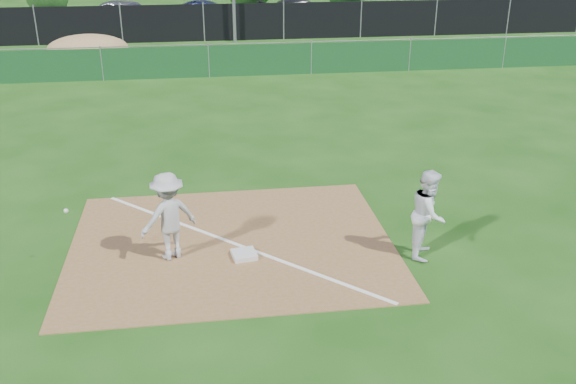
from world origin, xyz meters
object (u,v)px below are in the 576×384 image
at_px(first_base, 244,254).
at_px(runner, 429,214).
at_px(play_at_first, 168,216).
at_px(car_right, 302,12).
at_px(car_left, 128,15).
at_px(car_mid, 209,15).

distance_m(first_base, runner, 3.39).
bearing_deg(play_at_first, car_right, 75.77).
relative_size(first_base, car_left, 0.09).
height_order(car_left, car_mid, car_left).
bearing_deg(first_base, car_mid, 89.66).
bearing_deg(car_left, first_base, -148.46).
xyz_separation_m(car_left, car_right, (9.75, 0.46, -0.11)).
bearing_deg(car_right, car_mid, 77.53).
distance_m(car_left, car_mid, 4.39).
xyz_separation_m(first_base, car_mid, (0.16, 26.89, 0.65)).
relative_size(play_at_first, car_right, 0.47).
xyz_separation_m(play_at_first, runner, (4.59, -0.52, -0.01)).
bearing_deg(car_left, car_mid, -64.27).
xyz_separation_m(runner, car_left, (-7.51, 26.99, 0.01)).
relative_size(runner, car_right, 0.33).
distance_m(first_base, car_mid, 26.90).
height_order(first_base, car_left, car_left).
bearing_deg(car_right, play_at_first, 151.06).
distance_m(runner, car_left, 28.01).
relative_size(first_base, car_mid, 0.10).
bearing_deg(car_mid, first_base, -180.00).
bearing_deg(play_at_first, first_base, -7.90).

